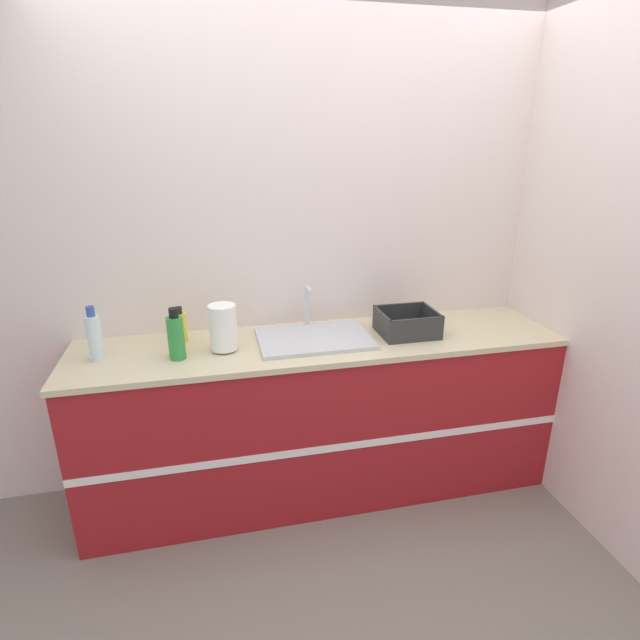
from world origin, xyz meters
TOP-DOWN VIEW (x-y plane):
  - ground_plane at (0.00, 0.00)m, footprint 12.00×12.00m
  - wall_back at (0.00, 0.59)m, footprint 4.90×0.06m
  - wall_right at (1.28, 0.28)m, footprint 0.06×2.56m
  - counter_cabinet at (0.00, 0.28)m, footprint 2.52×0.59m
  - sink at (-0.04, 0.29)m, footprint 0.57×0.41m
  - paper_towel_roll at (-0.50, 0.26)m, footprint 0.13×0.13m
  - dish_rack at (0.46, 0.27)m, footprint 0.30×0.26m
  - bottle_yellow at (-0.71, 0.42)m, footprint 0.07×0.07m
  - bottle_green at (-0.72, 0.21)m, footprint 0.08×0.08m
  - bottle_clear at (-1.08, 0.28)m, footprint 0.07×0.07m

SIDE VIEW (x-z plane):
  - ground_plane at x=0.00m, z-range 0.00..0.00m
  - counter_cabinet at x=0.00m, z-range 0.00..0.91m
  - sink at x=-0.04m, z-range 0.80..1.05m
  - dish_rack at x=0.46m, z-range 0.89..1.02m
  - bottle_yellow at x=-0.71m, z-range 0.90..1.09m
  - bottle_green at x=-0.72m, z-range 0.89..1.14m
  - bottle_clear at x=-1.08m, z-range 0.89..1.16m
  - paper_towel_roll at x=-0.50m, z-range 0.91..1.14m
  - wall_back at x=0.00m, z-range 0.00..2.60m
  - wall_right at x=1.28m, z-range 0.00..2.60m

